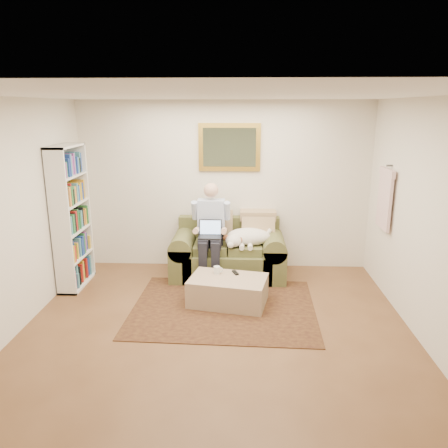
# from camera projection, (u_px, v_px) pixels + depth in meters

# --- Properties ---
(room_shell) EXTENTS (4.51, 5.00, 2.61)m
(room_shell) POSITION_uv_depth(u_px,v_px,m) (215.00, 221.00, 4.71)
(room_shell) COLOR brown
(room_shell) RESTS_ON ground
(rug) EXTENTS (2.37, 1.92, 0.01)m
(rug) POSITION_uv_depth(u_px,v_px,m) (224.00, 307.00, 5.60)
(rug) COLOR black
(rug) RESTS_ON room_shell
(sofa) EXTENTS (1.69, 0.86, 1.01)m
(sofa) POSITION_uv_depth(u_px,v_px,m) (228.00, 257.00, 6.60)
(sofa) COLOR brown
(sofa) RESTS_ON room_shell
(seated_man) EXTENTS (0.56, 0.80, 1.42)m
(seated_man) POSITION_uv_depth(u_px,v_px,m) (211.00, 233.00, 6.35)
(seated_man) COLOR #8CA0D8
(seated_man) RESTS_ON sofa
(laptop) EXTENTS (0.33, 0.26, 0.24)m
(laptop) POSITION_uv_depth(u_px,v_px,m) (210.00, 232.00, 6.28)
(laptop) COLOR black
(laptop) RESTS_ON seated_man
(sleeping_dog) EXTENTS (0.70, 0.44, 0.26)m
(sleeping_dog) POSITION_uv_depth(u_px,v_px,m) (249.00, 237.00, 6.41)
(sleeping_dog) COLOR white
(sleeping_dog) RESTS_ON sofa
(ottoman) EXTENTS (1.08, 0.80, 0.35)m
(ottoman) POSITION_uv_depth(u_px,v_px,m) (228.00, 291.00, 5.68)
(ottoman) COLOR tan
(ottoman) RESTS_ON room_shell
(coffee_mug) EXTENTS (0.08, 0.08, 0.10)m
(coffee_mug) POSITION_uv_depth(u_px,v_px,m) (217.00, 270.00, 5.77)
(coffee_mug) COLOR white
(coffee_mug) RESTS_ON ottoman
(tv_remote) EXTENTS (0.10, 0.16, 0.02)m
(tv_remote) POSITION_uv_depth(u_px,v_px,m) (235.00, 273.00, 5.79)
(tv_remote) COLOR black
(tv_remote) RESTS_ON ottoman
(bookshelf) EXTENTS (0.28, 0.80, 2.00)m
(bookshelf) POSITION_uv_depth(u_px,v_px,m) (71.00, 218.00, 6.08)
(bookshelf) COLOR white
(bookshelf) RESTS_ON room_shell
(wall_mirror) EXTENTS (0.94, 0.04, 0.72)m
(wall_mirror) POSITION_uv_depth(u_px,v_px,m) (229.00, 147.00, 6.60)
(wall_mirror) COLOR gold
(wall_mirror) RESTS_ON room_shell
(hanging_shirt) EXTENTS (0.06, 0.52, 0.90)m
(hanging_shirt) POSITION_uv_depth(u_px,v_px,m) (385.00, 196.00, 5.81)
(hanging_shirt) COLOR beige
(hanging_shirt) RESTS_ON room_shell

